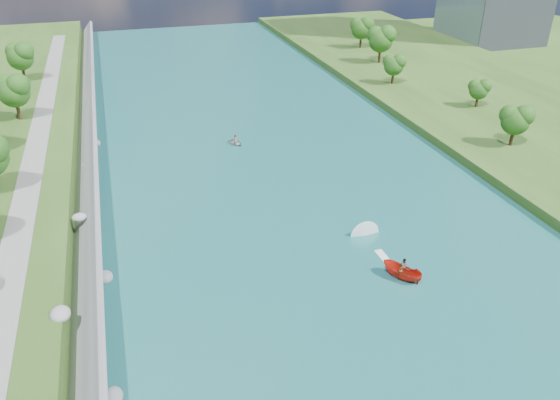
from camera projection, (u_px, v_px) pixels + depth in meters
name	position (u px, v px, depth m)	size (l,w,h in m)	color
ground	(363.00, 300.00, 53.92)	(260.00, 260.00, 0.00)	#2D5119
river_water	(297.00, 205.00, 70.65)	(55.00, 240.00, 0.10)	#18595B
riprap_bank	(86.00, 228.00, 62.42)	(5.31, 236.00, 4.61)	slate
riverside_path	(21.00, 220.00, 60.51)	(3.00, 200.00, 0.10)	gray
trees_east	(520.00, 108.00, 85.95)	(14.16, 137.89, 10.97)	#274A13
motorboat	(396.00, 265.00, 57.66)	(3.90, 19.06, 2.05)	red
raft	(236.00, 142.00, 88.26)	(3.25, 3.75, 1.55)	gray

